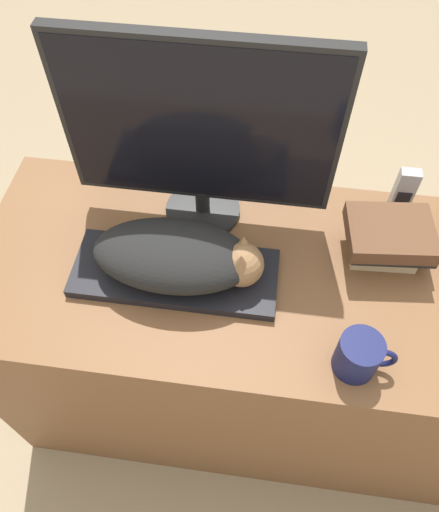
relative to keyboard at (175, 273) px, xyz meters
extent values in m
plane|color=#998466|center=(0.20, -0.26, -0.78)|extent=(12.00, 12.00, 0.00)
cube|color=brown|center=(0.20, 0.04, -0.40)|extent=(1.41, 0.60, 0.77)
cube|color=black|center=(0.00, 0.00, 0.00)|extent=(0.48, 0.18, 0.02)
ellipsoid|color=black|center=(0.00, 0.00, 0.07)|extent=(0.36, 0.19, 0.12)
sphere|color=olive|center=(0.15, 0.00, 0.07)|extent=(0.10, 0.10, 0.10)
cone|color=olive|center=(0.15, -0.03, 0.11)|extent=(0.04, 0.04, 0.04)
cone|color=olive|center=(0.15, 0.03, 0.11)|extent=(0.04, 0.04, 0.04)
cylinder|color=black|center=(0.03, 0.21, 0.00)|extent=(0.19, 0.19, 0.02)
cylinder|color=black|center=(0.03, 0.21, 0.04)|extent=(0.04, 0.04, 0.07)
cube|color=black|center=(0.03, 0.21, 0.27)|extent=(0.61, 0.03, 0.42)
cube|color=black|center=(0.03, 0.20, 0.27)|extent=(0.59, 0.02, 0.39)
cylinder|color=#141947|center=(0.41, -0.17, 0.04)|extent=(0.09, 0.09, 0.10)
torus|color=#141947|center=(0.46, -0.17, 0.04)|extent=(0.07, 0.01, 0.07)
cube|color=#99999E|center=(0.53, 0.29, 0.05)|extent=(0.05, 0.03, 0.13)
cube|color=black|center=(0.53, 0.27, 0.03)|extent=(0.03, 0.00, 0.06)
cube|color=#C6B284|center=(0.48, 0.13, 0.01)|extent=(0.16, 0.12, 0.04)
cube|color=black|center=(0.50, 0.13, 0.04)|extent=(0.20, 0.14, 0.03)
cube|color=brown|center=(0.48, 0.13, 0.08)|extent=(0.21, 0.17, 0.04)
camera|label=1|loc=(0.19, -0.63, 0.98)|focal=35.00mm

